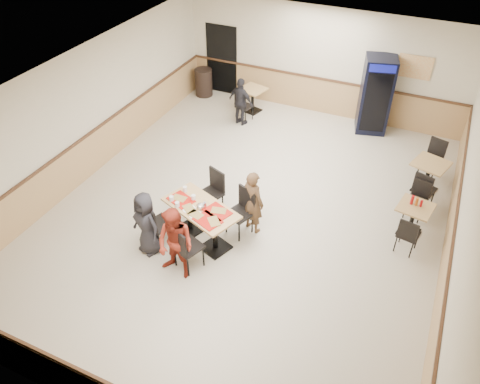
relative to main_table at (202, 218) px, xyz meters
The scene contains 20 objects.
ground 1.40m from the main_table, 67.01° to the left, with size 10.00×10.00×0.00m, color beige.
room_shell 4.37m from the main_table, 58.60° to the left, with size 10.00×10.00×10.00m.
main_table is the anchor object (origin of this frame).
main_chairs 0.06m from the main_table, 159.33° to the left, with size 1.91×2.17×1.04m.
diner_woman_left 1.07m from the main_table, 138.57° to the right, with size 0.67×0.44×1.37m, color black.
diner_woman_right 1.03m from the main_table, 88.29° to the right, with size 0.73×0.57×1.50m, color maroon.
diner_man_opposite 1.07m from the main_table, 41.43° to the left, with size 0.52×0.34×1.43m, color brown.
lone_diner 4.74m from the main_table, 105.05° to the left, with size 0.79×0.33×1.35m, color black.
tabletop_clutter 0.31m from the main_table, 112.84° to the right, with size 1.40×0.91×0.12m.
side_table_near 4.24m from the main_table, 27.03° to the left, with size 0.75×0.75×0.69m.
side_table_near_chair_south 4.02m from the main_table, 20.00° to the left, with size 0.41×0.41×0.87m, color black, non-canonical shape.
side_table_near_chair_north 4.52m from the main_table, 33.29° to the left, with size 0.41×0.41×0.87m, color black, non-canonical shape.
side_table_far 5.23m from the main_table, 42.35° to the left, with size 0.89×0.89×0.76m.
side_table_far_chair_south 4.84m from the main_table, 37.00° to the left, with size 0.45×0.45×0.97m, color black, non-canonical shape.
side_table_far_chair_north 5.66m from the main_table, 46.92° to the left, with size 0.45×0.45×0.97m, color black, non-canonical shape.
condiment_caddy 4.24m from the main_table, 27.83° to the left, with size 0.23×0.06×0.20m.
back_table 5.52m from the main_table, 102.86° to the left, with size 0.82×0.82×0.72m.
back_table_chair_lone 4.97m from the main_table, 104.33° to the left, with size 0.42×0.42×0.91m, color black, non-canonical shape.
pepsi_cooler 6.17m from the main_table, 69.82° to the left, with size 0.95×0.95×2.05m.
trash_bin 6.48m from the main_table, 117.75° to the left, with size 0.53×0.53×0.83m, color black.
Camera 1 is at (3.05, -7.15, 6.61)m, focal length 35.00 mm.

